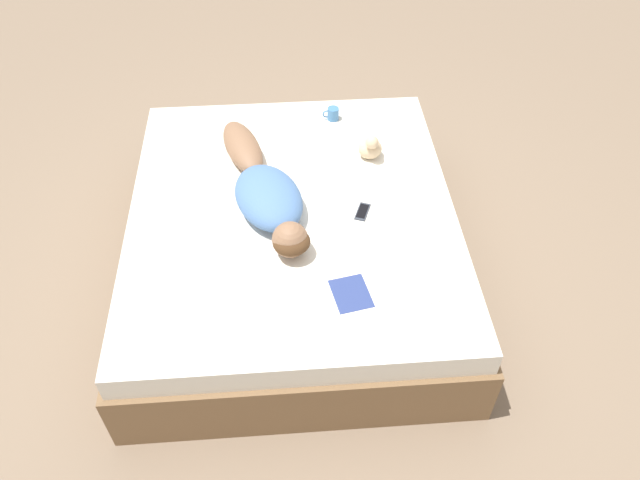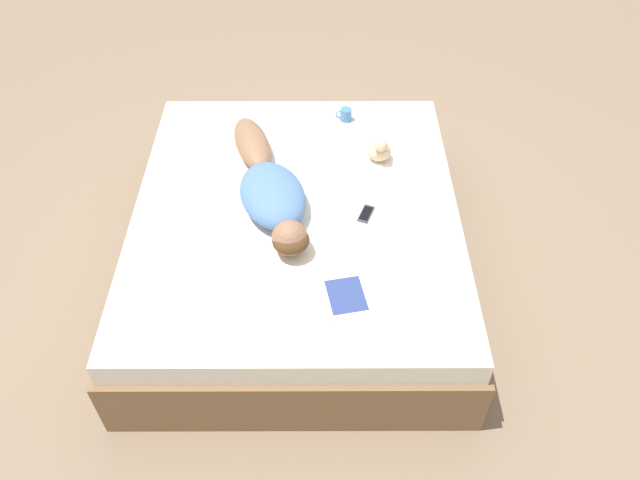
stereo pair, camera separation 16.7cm
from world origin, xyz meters
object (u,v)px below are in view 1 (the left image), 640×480
person (265,191)px  cell_phone (362,212)px  open_magazine (376,289)px  coffee_mug (333,114)px

person → cell_phone: bearing=149.7°
person → cell_phone: 0.57m
open_magazine → coffee_mug: size_ratio=5.54×
person → coffee_mug: (-0.46, -0.79, -0.04)m
cell_phone → person: bearing=8.1°
open_magazine → coffee_mug: bearing=-97.7°
open_magazine → person: bearing=-63.0°
person → open_magazine: size_ratio=2.09×
person → coffee_mug: person is taller
coffee_mug → cell_phone: bearing=95.5°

